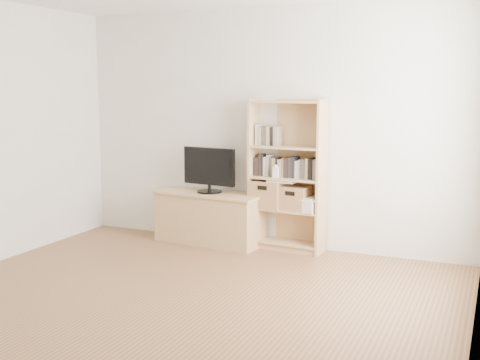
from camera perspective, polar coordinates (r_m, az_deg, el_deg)
The scene contains 13 objects.
floor at distance 4.71m, azimuth -8.65°, elevation -13.11°, with size 4.50×5.00×0.01m, color brown.
back_wall at distance 6.63m, azimuth 2.67°, elevation 4.90°, with size 4.50×0.02×2.60m, color white.
right_wall at distance 3.71m, azimuth 21.73°, elevation 1.25°, with size 0.02×5.00×2.60m, color white.
tv_stand at distance 6.81m, azimuth -2.90°, elevation -3.69°, with size 1.21×0.45×0.56m, color tan.
bookshelf at distance 6.45m, azimuth 4.46°, elevation 0.42°, with size 0.81×0.29×1.63m, color tan.
television at distance 6.72m, azimuth -2.94°, elevation 0.94°, with size 0.65×0.05×0.51m, color black.
books_row_mid at distance 6.46m, azimuth 4.53°, elevation 1.21°, with size 0.78×0.15×0.21m, color black.
books_row_upper at distance 6.50m, azimuth 3.10°, elevation 4.12°, with size 0.35×0.13×0.19m, color black.
baby_monitor at distance 6.40m, azimuth 3.41°, elevation 0.73°, with size 0.06×0.04×0.12m, color white.
basket_left at distance 6.57m, azimuth 2.68°, elevation -1.31°, with size 0.36×0.29×0.29m, color #A5744A.
basket_right at distance 6.45m, azimuth 5.23°, elevation -1.70°, with size 0.31×0.25×0.25m, color #A5744A.
laptop at distance 6.46m, azimuth 4.11°, elevation -0.07°, with size 0.30×0.21×0.02m, color white.
magazine_stack at distance 6.40m, azimuth 6.73°, elevation -2.38°, with size 0.19×0.28×0.13m, color silver.
Camera 1 is at (2.35, -3.68, 1.74)m, focal length 45.00 mm.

